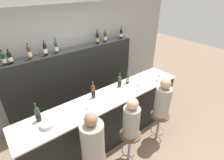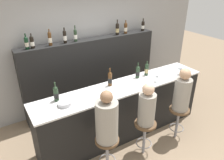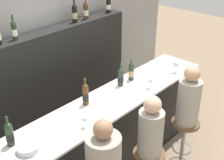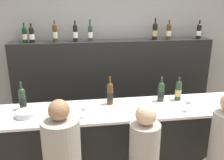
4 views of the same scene
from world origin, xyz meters
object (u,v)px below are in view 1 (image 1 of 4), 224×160
object	(u,v)px
wine_glass_0	(87,109)
guest_seated_right	(163,100)
wine_bottle_backbar_5	(97,38)
bar_stool_right	(159,120)
wine_bottle_backbar_3	(45,49)
metal_bowl	(47,125)
wine_bottle_backbar_4	(56,47)
wine_bottle_backbar_0	(4,59)
bar_stool_middle	(130,139)
guest_seated_left	(93,140)
wine_bottle_backbar_7	(121,34)
wine_glass_1	(138,85)
wine_bottle_counter_2	(120,81)
wine_bottle_backbar_6	(105,37)
wine_bottle_backbar_2	(29,52)
wine_bottle_counter_3	(128,78)
wine_bottle_counter_1	(93,91)
wine_bottle_backbar_1	(10,58)
wine_glass_2	(159,75)
wine_bottle_counter_0	(38,114)
guest_seated_middle	(131,119)

from	to	relation	value
wine_glass_0	guest_seated_right	bearing A→B (deg)	-19.35
wine_bottle_backbar_5	bar_stool_right	world-z (taller)	wine_bottle_backbar_5
wine_bottle_backbar_3	guest_seated_right	size ratio (longest dim) A/B	0.39
metal_bowl	guest_seated_right	xyz separation A→B (m)	(1.99, -0.61, -0.09)
wine_bottle_backbar_4	guest_seated_right	world-z (taller)	wine_bottle_backbar_4
wine_bottle_backbar_0	bar_stool_middle	bearing A→B (deg)	-55.38
guest_seated_left	guest_seated_right	xyz separation A→B (m)	(1.58, -0.00, 0.00)
wine_bottle_backbar_7	wine_glass_1	bearing A→B (deg)	-118.52
wine_bottle_counter_2	wine_bottle_backbar_6	xyz separation A→B (m)	(0.48, 1.13, 0.58)
wine_bottle_backbar_2	wine_bottle_counter_2	bearing A→B (deg)	-40.62
wine_bottle_backbar_5	wine_glass_0	xyz separation A→B (m)	(-1.21, -1.47, -0.62)
wine_bottle_backbar_5	wine_bottle_counter_3	bearing A→B (deg)	-91.23
wine_glass_0	guest_seated_right	distance (m)	1.45
wine_bottle_counter_1	wine_bottle_backbar_5	world-z (taller)	wine_bottle_backbar_5
wine_bottle_backbar_4	wine_glass_0	distance (m)	1.60
wine_bottle_backbar_6	bar_stool_middle	distance (m)	2.49
wine_bottle_backbar_1	wine_glass_2	size ratio (longest dim) A/B	1.66
wine_bottle_backbar_5	wine_glass_2	bearing A→B (deg)	-68.47
wine_glass_2	metal_bowl	distance (m)	2.43
wine_bottle_backbar_6	wine_glass_0	size ratio (longest dim) A/B	2.24
wine_bottle_backbar_0	wine_bottle_counter_2	bearing A→B (deg)	-32.69
wine_bottle_counter_0	wine_glass_1	distance (m)	1.88
wine_bottle_backbar_5	wine_glass_2	distance (m)	1.68
wine_bottle_counter_2	guest_seated_right	bearing A→B (deg)	-63.96
wine_bottle_counter_3	wine_bottle_backbar_1	bearing A→B (deg)	149.04
guest_seated_left	wine_bottle_backbar_6	bearing A→B (deg)	49.44
wine_bottle_backbar_0	wine_bottle_backbar_3	world-z (taller)	wine_bottle_backbar_3
wine_bottle_backbar_6	guest_seated_right	world-z (taller)	wine_bottle_backbar_6
wine_glass_0	bar_stool_right	size ratio (longest dim) A/B	0.21
wine_glass_1	wine_glass_0	bearing A→B (deg)	180.00
wine_bottle_backbar_3	wine_bottle_backbar_7	distance (m)	2.02
guest_seated_right	wine_bottle_counter_0	bearing A→B (deg)	158.41
wine_bottle_backbar_7	bar_stool_middle	xyz separation A→B (m)	(-1.42, -1.94, -1.26)
wine_bottle_counter_0	bar_stool_right	distance (m)	2.31
wine_bottle_backbar_3	guest_seated_right	bearing A→B (deg)	-54.00
wine_bottle_counter_2	wine_bottle_backbar_1	distance (m)	2.10
wine_bottle_counter_3	bar_stool_middle	xyz separation A→B (m)	(-0.65, -0.81, -0.69)
wine_bottle_counter_2	wine_bottle_backbar_6	distance (m)	1.36
wine_glass_1	guest_seated_middle	distance (m)	0.81
wine_bottle_backbar_0	wine_bottle_backbar_2	size ratio (longest dim) A/B	0.92
bar_stool_middle	wine_bottle_backbar_3	bearing A→B (deg)	106.93
wine_bottle_backbar_6	wine_bottle_backbar_7	size ratio (longest dim) A/B	1.03
wine_bottle_backbar_7	wine_bottle_backbar_2	bearing A→B (deg)	180.00
wine_bottle_backbar_4	guest_seated_right	distance (m)	2.40
wine_glass_0	bar_stool_middle	world-z (taller)	wine_glass_0
wine_glass_1	guest_seated_middle	xyz separation A→B (m)	(-0.63, -0.48, -0.19)
wine_bottle_backbar_1	wine_bottle_backbar_7	world-z (taller)	wine_bottle_backbar_7
wine_bottle_backbar_5	bar_stool_right	distance (m)	2.33
wine_bottle_backbar_3	bar_stool_right	size ratio (longest dim) A/B	0.47
wine_bottle_counter_3	wine_bottle_backbar_4	xyz separation A→B (m)	(-1.01, 1.13, 0.58)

